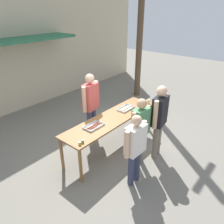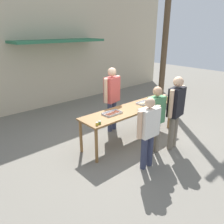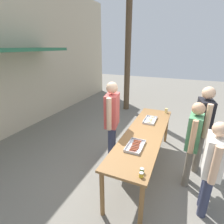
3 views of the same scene
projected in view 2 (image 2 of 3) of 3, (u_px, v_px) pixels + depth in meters
The scene contains 13 objects.
ground_plane at pixel (129, 138), 5.92m from camera, with size 24.00×24.00×0.00m, color slate.
building_facade_back at pixel (52, 44), 7.89m from camera, with size 12.00×1.11×4.50m.
serving_table at pixel (130, 112), 5.64m from camera, with size 2.84×0.73×0.87m.
food_tray_sausages at pixel (112, 113), 5.24m from camera, with size 0.46×0.27×0.04m.
food_tray_buns at pixel (145, 103), 5.99m from camera, with size 0.48×0.25×0.06m.
condiment_jar_mustard at pixel (97, 124), 4.62m from camera, with size 0.06×0.06×0.07m.
condiment_jar_ketchup at pixel (100, 123), 4.68m from camera, with size 0.06×0.06×0.07m.
beer_cup at pixel (168, 98), 6.22m from camera, with size 0.08×0.08×0.12m.
person_server_behind_table at pixel (112, 94), 6.05m from camera, with size 0.64×0.33×1.82m.
person_customer_holding_hotdog at pixel (148, 128), 4.40m from camera, with size 0.62×0.25×1.55m.
person_customer_with_cup at pixel (176, 107), 5.09m from camera, with size 0.63×0.30×1.79m.
person_customer_waiting_in_line at pixel (156, 115), 4.91m from camera, with size 0.56×0.25×1.62m.
utility_pole at pixel (167, 11), 7.99m from camera, with size 1.10×0.23×6.65m.
Camera 2 is at (-3.87, -3.62, 2.78)m, focal length 35.00 mm.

